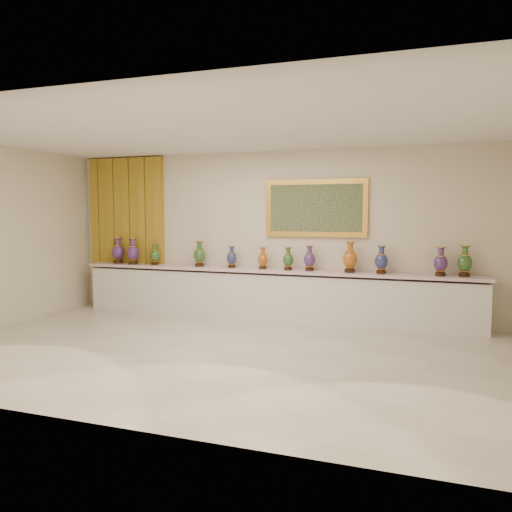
{
  "coord_description": "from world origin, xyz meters",
  "views": [
    {
      "loc": [
        2.65,
        -6.13,
        1.9
      ],
      "look_at": [
        -0.05,
        1.7,
        1.18
      ],
      "focal_mm": 35.0,
      "sensor_mm": 36.0,
      "label": 1
    }
  ],
  "objects": [
    {
      "name": "vase_10",
      "position": [
        2.86,
        2.26,
        1.11
      ],
      "size": [
        0.25,
        0.25,
        0.47
      ],
      "rotation": [
        0.0,
        0.0,
        -0.18
      ],
      "color": "#321D0D",
      "rests_on": "counter"
    },
    {
      "name": "vase_5",
      "position": [
        -0.12,
        2.28,
        1.08
      ],
      "size": [
        0.21,
        0.21,
        0.39
      ],
      "rotation": [
        0.0,
        0.0,
        0.17
      ],
      "color": "#321D0D",
      "rests_on": "counter"
    },
    {
      "name": "vase_3",
      "position": [
        -1.37,
        2.29,
        1.11
      ],
      "size": [
        0.26,
        0.26,
        0.48
      ],
      "rotation": [
        0.0,
        0.0,
        0.18
      ],
      "color": "#321D0D",
      "rests_on": "counter"
    },
    {
      "name": "vase_2",
      "position": [
        -2.31,
        2.26,
        1.08
      ],
      "size": [
        0.22,
        0.22,
        0.41
      ],
      "rotation": [
        0.0,
        0.0,
        0.19
      ],
      "color": "#321D0D",
      "rests_on": "counter"
    },
    {
      "name": "vase_0",
      "position": [
        -3.14,
        2.27,
        1.13
      ],
      "size": [
        0.28,
        0.28,
        0.52
      ],
      "rotation": [
        0.0,
        0.0,
        -0.2
      ],
      "color": "#321D0D",
      "rests_on": "counter"
    },
    {
      "name": "vase_1",
      "position": [
        -2.76,
        2.21,
        1.13
      ],
      "size": [
        0.24,
        0.24,
        0.51
      ],
      "rotation": [
        0.0,
        0.0,
        0.01
      ],
      "color": "#321D0D",
      "rests_on": "counter"
    },
    {
      "name": "counter",
      "position": [
        0.0,
        2.27,
        0.44
      ],
      "size": [
        7.28,
        0.48,
        0.9
      ],
      "color": "white",
      "rests_on": "ground"
    },
    {
      "name": "vase_8",
      "position": [
        1.43,
        2.24,
        1.13
      ],
      "size": [
        0.3,
        0.3,
        0.52
      ],
      "rotation": [
        0.0,
        0.0,
        -0.31
      ],
      "color": "#321D0D",
      "rests_on": "counter"
    },
    {
      "name": "vase_6",
      "position": [
        0.35,
        2.25,
        1.08
      ],
      "size": [
        0.23,
        0.23,
        0.4
      ],
      "rotation": [
        0.0,
        0.0,
        0.23
      ],
      "color": "#321D0D",
      "rests_on": "counter"
    },
    {
      "name": "vase_11",
      "position": [
        3.21,
        2.28,
        1.12
      ],
      "size": [
        0.28,
        0.28,
        0.5
      ],
      "rotation": [
        0.0,
        0.0,
        -0.26
      ],
      "color": "#321D0D",
      "rests_on": "counter"
    },
    {
      "name": "vase_7",
      "position": [
        0.73,
        2.29,
        1.1
      ],
      "size": [
        0.27,
        0.27,
        0.44
      ],
      "rotation": [
        0.0,
        0.0,
        0.42
      ],
      "color": "#321D0D",
      "rests_on": "counter"
    },
    {
      "name": "room",
      "position": [
        -2.42,
        2.44,
        1.58
      ],
      "size": [
        8.0,
        8.0,
        8.0
      ],
      "color": "beige",
      "rests_on": "ground"
    },
    {
      "name": "vase_4",
      "position": [
        -0.72,
        2.28,
        1.08
      ],
      "size": [
        0.18,
        0.18,
        0.4
      ],
      "rotation": [
        0.0,
        0.0,
        -0.0
      ],
      "color": "#321D0D",
      "rests_on": "counter"
    },
    {
      "name": "vase_9",
      "position": [
        1.94,
        2.25,
        1.11
      ],
      "size": [
        0.25,
        0.25,
        0.47
      ],
      "rotation": [
        0.0,
        0.0,
        0.18
      ],
      "color": "#321D0D",
      "rests_on": "counter"
    },
    {
      "name": "ground",
      "position": [
        0.0,
        0.0,
        0.0
      ],
      "size": [
        8.0,
        8.0,
        0.0
      ],
      "primitive_type": "plane",
      "color": "beige",
      "rests_on": "ground"
    }
  ]
}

